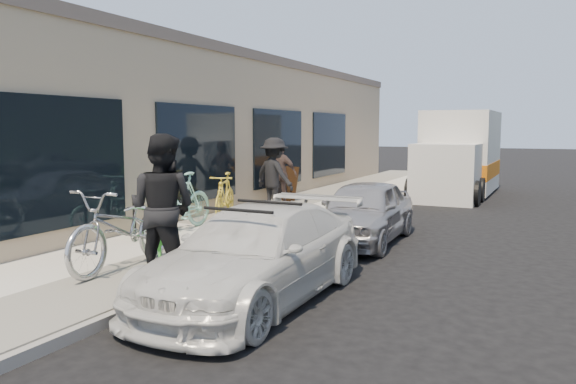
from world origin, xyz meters
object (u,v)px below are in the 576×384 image
(sedan_white, at_px, (257,254))
(woman_rider, at_px, (164,213))
(bike_rack, at_px, (143,212))
(man_standing, at_px, (162,208))
(bystander_a, at_px, (274,175))
(tandem_bike, at_px, (124,228))
(moving_truck, at_px, (459,158))
(bystander_b, at_px, (279,174))
(sandwich_board, at_px, (285,183))
(sedan_silver, at_px, (364,211))
(cruiser_bike_a, at_px, (180,202))
(cruiser_bike_b, at_px, (162,213))
(cruiser_bike_c, at_px, (225,196))

(sedan_white, distance_m, woman_rider, 1.93)
(bike_rack, relative_size, sedan_white, 0.20)
(man_standing, relative_size, bystander_a, 1.08)
(tandem_bike, distance_m, man_standing, 1.05)
(moving_truck, bearing_deg, bystander_a, -114.29)
(tandem_bike, bearing_deg, woman_rider, 42.40)
(moving_truck, distance_m, bystander_b, 6.99)
(sandwich_board, distance_m, man_standing, 8.49)
(sedan_silver, relative_size, cruiser_bike_a, 1.83)
(bike_rack, distance_m, sedan_white, 3.97)
(bike_rack, relative_size, sedan_silver, 0.24)
(cruiser_bike_b, relative_size, bystander_a, 0.90)
(cruiser_bike_b, bearing_deg, bike_rack, -122.36)
(cruiser_bike_a, distance_m, cruiser_bike_b, 0.58)
(bike_rack, relative_size, man_standing, 0.42)
(moving_truck, bearing_deg, sedan_white, -91.67)
(moving_truck, xyz_separation_m, cruiser_bike_a, (-3.71, -9.99, -0.48))
(bystander_a, relative_size, bystander_b, 1.07)
(sedan_silver, distance_m, man_standing, 4.55)
(man_standing, bearing_deg, cruiser_bike_c, -75.05)
(bike_rack, height_order, bystander_a, bystander_a)
(sedan_white, bearing_deg, bystander_a, 116.07)
(bike_rack, bearing_deg, woman_rider, -41.41)
(sedan_white, relative_size, bystander_a, 2.27)
(woman_rider, distance_m, cruiser_bike_b, 2.41)
(man_standing, xyz_separation_m, cruiser_bike_b, (-2.06, 2.54, -0.55))
(woman_rider, bearing_deg, sedan_silver, 68.22)
(sandwich_board, distance_m, bystander_b, 1.24)
(bike_rack, distance_m, cruiser_bike_a, 0.97)
(moving_truck, height_order, bystander_b, moving_truck)
(sedan_white, xyz_separation_m, bystander_b, (-3.17, 6.85, 0.40))
(bike_rack, height_order, cruiser_bike_a, cruiser_bike_a)
(bike_rack, distance_m, cruiser_bike_c, 2.48)
(cruiser_bike_b, bearing_deg, bystander_a, 63.53)
(moving_truck, height_order, tandem_bike, moving_truck)
(woman_rider, bearing_deg, sandwich_board, 108.67)
(sedan_silver, bearing_deg, woman_rider, -119.73)
(tandem_bike, xyz_separation_m, cruiser_bike_c, (-1.03, 4.31, -0.07))
(cruiser_bike_a, bearing_deg, bike_rack, -94.04)
(bike_rack, relative_size, sandwich_board, 0.88)
(sedan_white, bearing_deg, cruiser_bike_a, 139.81)
(bike_rack, height_order, sedan_silver, sedan_silver)
(sandwich_board, distance_m, cruiser_bike_c, 3.58)
(sedan_silver, height_order, man_standing, man_standing)
(cruiser_bike_b, bearing_deg, bystander_b, 70.20)
(sedan_silver, bearing_deg, sedan_white, -92.80)
(sandwich_board, height_order, sedan_white, sedan_white)
(woman_rider, height_order, cruiser_bike_a, woman_rider)
(sedan_white, height_order, cruiser_bike_a, cruiser_bike_a)
(moving_truck, height_order, bystander_a, moving_truck)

